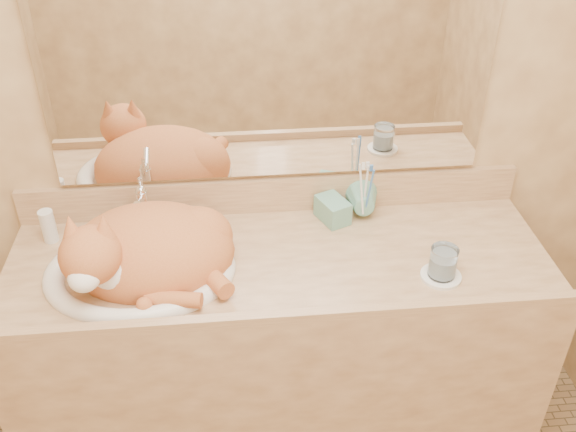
{
  "coord_description": "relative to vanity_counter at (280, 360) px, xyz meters",
  "views": [
    {
      "loc": [
        -0.12,
        -0.75,
        2.02
      ],
      "look_at": [
        0.02,
        0.7,
        1.02
      ],
      "focal_mm": 40.0,
      "sensor_mm": 36.0,
      "label": 1
    }
  ],
  "objects": [
    {
      "name": "wall_back",
      "position": [
        0.0,
        0.28,
        0.82
      ],
      "size": [
        2.4,
        0.02,
        2.5
      ],
      "primitive_type": "cube",
      "color": "#976F44",
      "rests_on": "ground"
    },
    {
      "name": "vanity_counter",
      "position": [
        0.0,
        0.0,
        0.0
      ],
      "size": [
        1.6,
        0.55,
        0.85
      ],
      "primitive_type": null,
      "color": "#8F6440",
      "rests_on": "floor"
    },
    {
      "name": "mirror",
      "position": [
        0.0,
        0.26,
        0.97
      ],
      "size": [
        1.3,
        0.02,
        0.8
      ],
      "primitive_type": "cube",
      "color": "white",
      "rests_on": "wall_back"
    },
    {
      "name": "sink_basin",
      "position": [
        -0.4,
        -0.02,
        0.51
      ],
      "size": [
        0.61,
        0.54,
        0.17
      ],
      "primitive_type": null,
      "rotation": [
        0.0,
        0.0,
        -0.19
      ],
      "color": "white",
      "rests_on": "vanity_counter"
    },
    {
      "name": "faucet",
      "position": [
        -0.4,
        0.18,
        0.51
      ],
      "size": [
        0.07,
        0.13,
        0.17
      ],
      "primitive_type": null,
      "rotation": [
        0.0,
        0.0,
        -0.18
      ],
      "color": "silver",
      "rests_on": "vanity_counter"
    },
    {
      "name": "cat",
      "position": [
        -0.38,
        -0.02,
        0.51
      ],
      "size": [
        0.48,
        0.39,
        0.26
      ],
      "primitive_type": null,
      "rotation": [
        0.0,
        0.0,
        -0.01
      ],
      "color": "#B05428",
      "rests_on": "sink_basin"
    },
    {
      "name": "soap_dispenser",
      "position": [
        0.21,
        0.14,
        0.51
      ],
      "size": [
        0.1,
        0.1,
        0.17
      ],
      "primitive_type": "imported",
      "rotation": [
        0.0,
        0.0,
        0.42
      ],
      "color": "#65A28D",
      "rests_on": "vanity_counter"
    },
    {
      "name": "toothbrush_cup",
      "position": [
        0.28,
        0.17,
        0.47
      ],
      "size": [
        0.11,
        0.11,
        0.1
      ],
      "primitive_type": "imported",
      "rotation": [
        0.0,
        0.0,
        -0.07
      ],
      "color": "#65A28D",
      "rests_on": "vanity_counter"
    },
    {
      "name": "toothbrushes",
      "position": [
        0.28,
        0.17,
        0.55
      ],
      "size": [
        0.04,
        0.04,
        0.22
      ],
      "primitive_type": null,
      "color": "silver",
      "rests_on": "toothbrush_cup"
    },
    {
      "name": "saucer",
      "position": [
        0.45,
        -0.13,
        0.43
      ],
      "size": [
        0.12,
        0.12,
        0.01
      ],
      "primitive_type": "cylinder",
      "color": "white",
      "rests_on": "vanity_counter"
    },
    {
      "name": "water_glass",
      "position": [
        0.45,
        -0.13,
        0.48
      ],
      "size": [
        0.08,
        0.08,
        0.09
      ],
      "primitive_type": "cylinder",
      "color": "white",
      "rests_on": "saucer"
    },
    {
      "name": "lotion_bottle",
      "position": [
        -0.69,
        0.16,
        0.48
      ],
      "size": [
        0.04,
        0.04,
        0.11
      ],
      "primitive_type": "cylinder",
      "color": "silver",
      "rests_on": "vanity_counter"
    }
  ]
}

